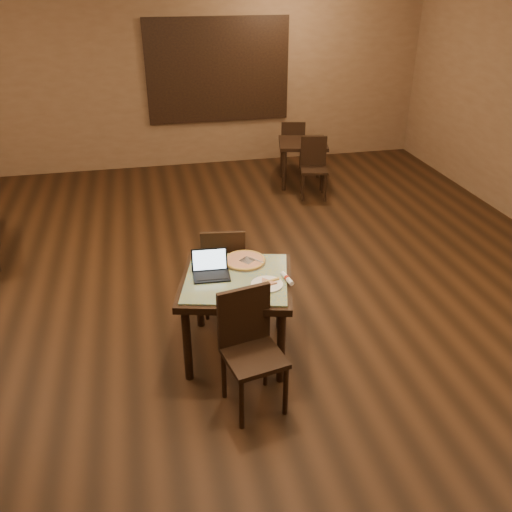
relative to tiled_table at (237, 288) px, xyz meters
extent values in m
plane|color=black|center=(0.19, 0.31, -0.66)|extent=(10.00, 10.00, 0.00)
cube|color=brown|center=(0.19, 5.31, 0.84)|extent=(8.00, 0.02, 3.00)
cube|color=#285693|center=(0.69, 5.28, 0.89)|extent=(2.20, 0.04, 1.50)
cube|color=black|center=(0.69, 5.26, 0.89)|extent=(2.34, 0.02, 1.64)
cylinder|color=black|center=(-0.46, -0.27, -0.31)|extent=(0.07, 0.07, 0.71)
cylinder|color=black|center=(-0.27, 0.46, -0.31)|extent=(0.07, 0.07, 0.71)
cylinder|color=black|center=(0.27, -0.46, -0.31)|extent=(0.07, 0.07, 0.71)
cylinder|color=black|center=(0.46, 0.27, -0.31)|extent=(0.07, 0.07, 0.71)
cube|color=black|center=(0.00, 0.00, 0.06)|extent=(1.12, 1.12, 0.06)
cube|color=#1A64A9|center=(0.00, 0.00, 0.09)|extent=(1.02, 1.02, 0.02)
cylinder|color=black|center=(-0.14, -0.91, -0.44)|extent=(0.04, 0.04, 0.45)
cylinder|color=black|center=(-0.21, -0.56, -0.44)|extent=(0.04, 0.04, 0.45)
cylinder|color=black|center=(0.21, -0.84, -0.44)|extent=(0.04, 0.04, 0.45)
cylinder|color=black|center=(0.14, -0.49, -0.44)|extent=(0.04, 0.04, 0.45)
cube|color=black|center=(0.00, -0.70, -0.19)|extent=(0.50, 0.50, 0.04)
cube|color=black|center=(-0.04, -0.51, 0.07)|extent=(0.42, 0.12, 0.48)
cylinder|color=black|center=(0.20, 0.85, -0.44)|extent=(0.04, 0.04, 0.44)
cylinder|color=black|center=(0.15, 0.50, -0.44)|extent=(0.04, 0.04, 0.44)
cylinder|color=black|center=(-0.15, 0.90, -0.44)|extent=(0.04, 0.04, 0.44)
cylinder|color=black|center=(-0.20, 0.55, -0.44)|extent=(0.04, 0.04, 0.44)
cube|color=black|center=(0.00, 0.70, -0.20)|extent=(0.46, 0.46, 0.04)
cube|color=black|center=(-0.03, 0.52, 0.05)|extent=(0.41, 0.10, 0.47)
cube|color=black|center=(-0.20, 0.05, 0.11)|extent=(0.32, 0.23, 0.01)
cube|color=black|center=(-0.20, 0.16, 0.21)|extent=(0.31, 0.06, 0.20)
cube|color=silver|center=(-0.20, 0.15, 0.21)|extent=(0.28, 0.05, 0.17)
cylinder|color=white|center=(0.22, -0.18, 0.11)|extent=(0.26, 0.26, 0.01)
cylinder|color=silver|center=(0.12, 0.24, 0.11)|extent=(0.37, 0.37, 0.01)
cylinder|color=beige|center=(0.12, 0.24, 0.12)|extent=(0.35, 0.35, 0.02)
torus|color=#BE8F3D|center=(0.12, 0.24, 0.12)|extent=(0.36, 0.36, 0.02)
cube|color=silver|center=(0.14, 0.22, 0.13)|extent=(0.25, 0.27, 0.01)
cylinder|color=white|center=(0.40, -0.14, 0.12)|extent=(0.07, 0.19, 0.04)
cylinder|color=maroon|center=(0.40, -0.14, 0.12)|extent=(0.05, 0.04, 0.04)
cylinder|color=black|center=(1.43, 3.74, -0.34)|extent=(0.06, 0.06, 0.64)
cylinder|color=black|center=(1.55, 4.30, -0.34)|extent=(0.06, 0.06, 0.64)
cylinder|color=black|center=(1.99, 3.61, -0.34)|extent=(0.06, 0.06, 0.64)
cylinder|color=black|center=(2.12, 4.18, -0.34)|extent=(0.06, 0.06, 0.64)
cube|color=black|center=(1.77, 3.96, -0.01)|extent=(0.86, 0.86, 0.05)
cylinder|color=black|center=(1.58, 3.25, -0.46)|extent=(0.04, 0.04, 0.41)
cylinder|color=black|center=(1.65, 3.56, -0.46)|extent=(0.04, 0.04, 0.41)
cylinder|color=black|center=(1.90, 3.18, -0.46)|extent=(0.04, 0.04, 0.41)
cylinder|color=black|center=(1.97, 3.49, -0.46)|extent=(0.04, 0.04, 0.41)
cube|color=black|center=(1.77, 3.37, -0.24)|extent=(0.45, 0.45, 0.04)
cube|color=black|center=(1.81, 3.54, 0.00)|extent=(0.38, 0.12, 0.43)
cylinder|color=black|center=(1.97, 4.67, -0.46)|extent=(0.04, 0.04, 0.41)
cylinder|color=black|center=(1.90, 4.35, -0.46)|extent=(0.04, 0.04, 0.41)
cylinder|color=black|center=(1.65, 4.74, -0.46)|extent=(0.04, 0.04, 0.41)
cylinder|color=black|center=(1.58, 4.42, -0.46)|extent=(0.04, 0.04, 0.41)
cube|color=black|center=(1.77, 4.55, -0.24)|extent=(0.45, 0.45, 0.04)
cube|color=black|center=(1.74, 4.38, 0.00)|extent=(0.38, 0.12, 0.43)
camera|label=1|loc=(-0.67, -3.84, 2.39)|focal=38.00mm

